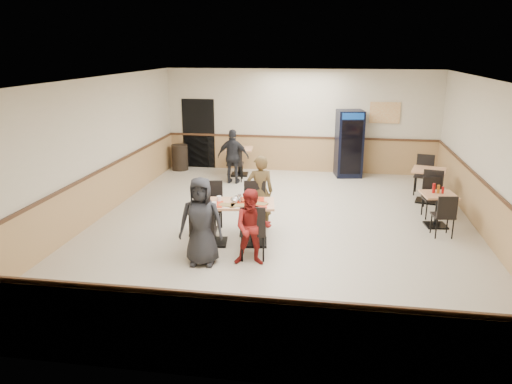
% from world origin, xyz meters
% --- Properties ---
extents(ground, '(10.00, 10.00, 0.00)m').
position_xyz_m(ground, '(0.00, 0.00, 0.00)').
color(ground, beige).
rests_on(ground, ground).
extents(room_shell, '(10.00, 10.00, 10.00)m').
position_xyz_m(room_shell, '(1.78, 2.55, 0.58)').
color(room_shell, silver).
rests_on(room_shell, ground).
extents(main_table, '(1.61, 0.97, 0.81)m').
position_xyz_m(main_table, '(-0.80, -1.01, 0.54)').
color(main_table, black).
rests_on(main_table, ground).
extents(main_chairs, '(1.58, 1.95, 1.03)m').
position_xyz_m(main_chairs, '(-0.85, -1.02, 0.52)').
color(main_chairs, black).
rests_on(main_chairs, ground).
extents(diner_woman_left, '(0.79, 0.55, 1.54)m').
position_xyz_m(diner_woman_left, '(-1.15, -1.99, 0.77)').
color(diner_woman_left, black).
rests_on(diner_woman_left, ground).
extents(diner_woman_right, '(0.69, 0.56, 1.33)m').
position_xyz_m(diner_woman_right, '(-0.29, -1.87, 0.67)').
color(diner_woman_right, maroon).
rests_on(diner_woman_right, ground).
extents(diner_man_opposite, '(0.63, 0.50, 1.51)m').
position_xyz_m(diner_man_opposite, '(-0.44, -0.03, 0.76)').
color(diner_man_opposite, brown).
rests_on(diner_man_opposite, ground).
extents(lone_diner, '(0.89, 0.41, 1.48)m').
position_xyz_m(lone_diner, '(-1.68, 3.30, 0.74)').
color(lone_diner, black).
rests_on(lone_diner, ground).
extents(tabletop_clutter, '(1.35, 0.79, 0.12)m').
position_xyz_m(tabletop_clutter, '(-0.77, -1.06, 0.84)').
color(tabletop_clutter, red).
rests_on(tabletop_clutter, main_table).
extents(side_table_near, '(0.74, 0.74, 0.70)m').
position_xyz_m(side_table_near, '(3.18, 0.58, 0.47)').
color(side_table_near, black).
rests_on(side_table_near, ground).
extents(side_table_near_chair_south, '(0.46, 0.46, 0.89)m').
position_xyz_m(side_table_near_chair_south, '(3.18, 0.02, 0.45)').
color(side_table_near_chair_south, black).
rests_on(side_table_near_chair_south, ground).
extents(side_table_near_chair_north, '(0.46, 0.46, 0.89)m').
position_xyz_m(side_table_near_chair_north, '(3.18, 1.15, 0.45)').
color(side_table_near_chair_north, black).
rests_on(side_table_near_chair_north, ground).
extents(side_table_far, '(0.91, 0.91, 0.80)m').
position_xyz_m(side_table_far, '(3.27, 2.33, 0.54)').
color(side_table_far, black).
rests_on(side_table_far, ground).
extents(side_table_far_chair_south, '(0.57, 0.57, 1.02)m').
position_xyz_m(side_table_far_chair_south, '(3.27, 1.68, 0.51)').
color(side_table_far_chair_south, black).
rests_on(side_table_far_chair_south, ground).
extents(side_table_far_chair_north, '(0.57, 0.57, 1.02)m').
position_xyz_m(side_table_far_chair_north, '(3.27, 2.97, 0.51)').
color(side_table_far_chair_north, black).
rests_on(side_table_far_chair_north, ground).
extents(condiment_caddy, '(0.23, 0.06, 0.20)m').
position_xyz_m(condiment_caddy, '(3.15, 0.63, 0.79)').
color(condiment_caddy, '#A60C0B').
rests_on(condiment_caddy, side_table_near).
extents(back_table, '(0.81, 0.81, 0.80)m').
position_xyz_m(back_table, '(-1.68, 4.20, 0.53)').
color(back_table, black).
rests_on(back_table, ground).
extents(back_table_chair_lone, '(0.51, 0.51, 1.01)m').
position_xyz_m(back_table_chair_lone, '(-1.68, 3.56, 0.50)').
color(back_table_chair_lone, black).
rests_on(back_table_chair_lone, ground).
extents(pepsi_cooler, '(0.83, 0.83, 1.90)m').
position_xyz_m(pepsi_cooler, '(1.43, 4.59, 0.95)').
color(pepsi_cooler, black).
rests_on(pepsi_cooler, ground).
extents(trash_bin, '(0.49, 0.49, 0.77)m').
position_xyz_m(trash_bin, '(-3.59, 4.55, 0.39)').
color(trash_bin, black).
rests_on(trash_bin, ground).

